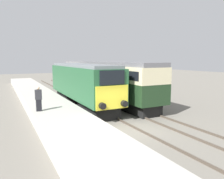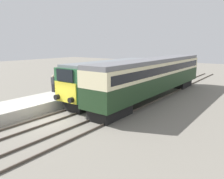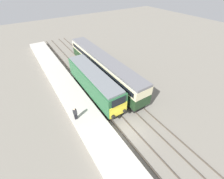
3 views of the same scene
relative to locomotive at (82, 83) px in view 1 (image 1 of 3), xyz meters
name	(u,v)px [view 1 (image 1 of 3)]	position (x,y,z in m)	size (l,w,h in m)	color
ground_plane	(126,131)	(0.00, -8.12, -2.20)	(120.00, 120.00, 0.00)	slate
platform_left	(47,105)	(-3.30, -0.12, -1.78)	(3.50, 50.00, 0.85)	#B7B2A8
rails_near_track	(95,112)	(0.00, -3.12, -2.13)	(1.51, 60.00, 0.14)	#4C4238
rails_far_track	(130,108)	(3.40, -3.12, -2.13)	(1.50, 60.00, 0.14)	#4C4238
locomotive	(82,83)	(0.00, 0.00, 0.00)	(2.70, 12.91, 4.00)	black
passenger_carriage	(101,76)	(3.40, 3.23, 0.35)	(2.75, 20.18, 4.20)	black
person_on_platform	(39,99)	(-4.53, -3.83, -0.49)	(0.44, 0.26, 1.73)	black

